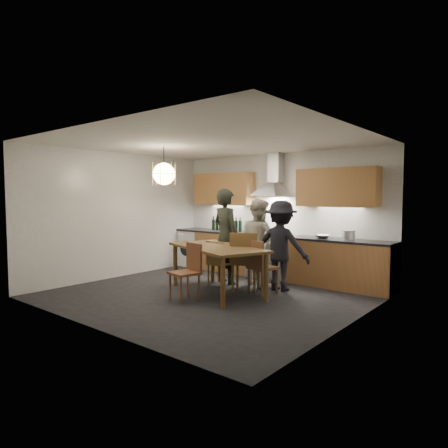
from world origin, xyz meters
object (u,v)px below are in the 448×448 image
Objects in this scene: dining_table at (217,252)px; stock_pot at (349,235)px; chair_front at (189,267)px; person_right at (281,245)px; wine_bottles at (226,224)px; person_left at (226,236)px; mixing_bowl at (322,237)px; person_mid at (259,242)px; chair_back_left at (217,260)px.

stock_pot is (1.63, 1.81, 0.25)m from dining_table.
stock_pot reaches higher than chair_front.
person_right reaches higher than stock_pot.
wine_bottles reaches higher than chair_front.
person_left is 6.34× the size of mixing_bowl.
person_mid is at bearing -145.35° from mixing_bowl.
chair_back_left is 2.93× the size of mixing_bowl.
stock_pot is at bearing 68.36° from dining_table.
mixing_bowl is (0.98, 0.68, 0.11)m from person_mid.
stock_pot is (1.45, 0.79, 0.16)m from person_mid.
person_left is at bearing -148.15° from mixing_bowl.
person_right reaches higher than mixing_bowl.
person_left is 2.12× the size of wine_bottles.
person_right is 2.27m from wine_bottles.
wine_bottles is (-2.93, 0.06, 0.08)m from stock_pot.
chair_front is 0.50× the size of person_left.
stock_pot is 2.93m from wine_bottles.
wine_bottles is (-2.04, 0.96, 0.25)m from person_right.
stock_pot is at bearing -1.15° from wine_bottles.
person_left is 2.29m from stock_pot.
chair_back_left is 1.12m from chair_front.
wine_bottles is (-0.91, 1.13, 0.14)m from person_left.
chair_front is at bearing -125.12° from stock_pot.
person_left is at bearing 47.99° from person_mid.
person_left reaches higher than chair_front.
wine_bottles reaches higher than mixing_bowl.
dining_table is at bearing 129.06° from chair_back_left.
person_mid reaches higher than chair_front.
wine_bottles is at bearing -57.77° from chair_back_left.
person_right is 1.28m from stock_pot.
chair_back_left is at bearing -146.16° from stock_pot.
wine_bottles is at bearing -38.49° from person_left.
chair_front is 4.05× the size of stock_pot.
person_mid is at bearing -29.68° from wine_bottles.
person_left is 0.65m from person_mid.
person_mid reaches higher than chair_back_left.
mixing_bowl reaches higher than chair_front.
chair_back_left is at bearing -141.22° from mixing_bowl.
person_mid is 1.65m from stock_pot.
person_mid is 0.57m from person_right.
person_left is at bearing 116.35° from chair_front.
person_mid is 5.66× the size of mixing_bowl.
dining_table is 2.35× the size of chair_front.
person_left is (-0.31, 1.36, 0.39)m from chair_front.
person_left is at bearing 0.91° from person_right.
chair_front is at bearing -77.28° from dining_table.
mixing_bowl is at bearing -135.36° from person_left.
chair_back_left is 2.03m from mixing_bowl.
chair_back_left is 0.51m from person_left.
chair_front is 2.82m from wine_bottles.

